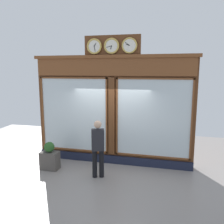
# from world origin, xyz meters

# --- Properties ---
(ground_plane) EXTENTS (14.00, 14.00, 0.00)m
(ground_plane) POSITION_xyz_m (0.00, 2.80, 0.00)
(ground_plane) COLOR gray
(shop_facade) EXTENTS (5.32, 0.42, 4.17)m
(shop_facade) POSITION_xyz_m (0.00, -0.12, 1.82)
(shop_facade) COLOR #5B3319
(shop_facade) RESTS_ON ground_plane
(pedestrian) EXTENTS (0.41, 0.32, 1.69)m
(pedestrian) POSITION_xyz_m (0.13, 1.13, 0.93)
(pedestrian) COLOR black
(pedestrian) RESTS_ON ground_plane
(planter_box) EXTENTS (0.56, 0.36, 0.56)m
(planter_box) POSITION_xyz_m (1.79, 0.95, 0.28)
(planter_box) COLOR #4C4742
(planter_box) RESTS_ON ground_plane
(planter_shrub) EXTENTS (0.32, 0.32, 0.32)m
(planter_shrub) POSITION_xyz_m (1.79, 0.95, 0.72)
(planter_shrub) COLOR #285623
(planter_shrub) RESTS_ON planter_box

